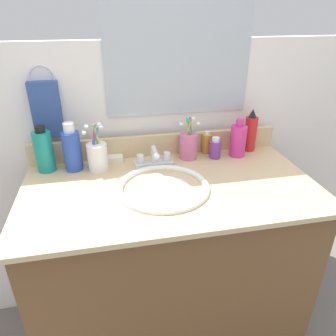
# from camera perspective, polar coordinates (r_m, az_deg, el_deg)

# --- Properties ---
(ground_plane) EXTENTS (6.00, 6.00, 0.00)m
(ground_plane) POSITION_cam_1_polar(r_m,az_deg,el_deg) (1.73, 0.34, -27.70)
(ground_plane) COLOR #66605B
(vanity_cabinet) EXTENTS (1.02, 0.53, 0.81)m
(vanity_cabinet) POSITION_cam_1_polar(r_m,az_deg,el_deg) (1.41, 0.39, -18.14)
(vanity_cabinet) COLOR brown
(vanity_cabinet) RESTS_ON ground_plane
(countertop) EXTENTS (1.07, 0.57, 0.02)m
(countertop) POSITION_cam_1_polar(r_m,az_deg,el_deg) (1.16, 0.45, -3.46)
(countertop) COLOR #D1B284
(countertop) RESTS_ON vanity_cabinet
(backsplash) EXTENTS (1.07, 0.02, 0.09)m
(backsplash) POSITION_cam_1_polar(r_m,az_deg,el_deg) (1.38, -1.93, 4.21)
(backsplash) COLOR #D1B284
(backsplash) RESTS_ON countertop
(back_wall) EXTENTS (2.17, 0.04, 1.30)m
(back_wall) POSITION_cam_1_polar(r_m,az_deg,el_deg) (1.53, -2.20, -2.76)
(back_wall) COLOR white
(back_wall) RESTS_ON ground_plane
(mirror_panel) EXTENTS (0.60, 0.01, 0.56)m
(mirror_panel) POSITION_cam_1_polar(r_m,az_deg,el_deg) (1.33, 2.01, 21.50)
(mirror_panel) COLOR #B2BCC6
(towel_ring) EXTENTS (0.10, 0.01, 0.10)m
(towel_ring) POSITION_cam_1_polar(r_m,az_deg,el_deg) (1.33, -21.84, 14.89)
(towel_ring) COLOR silver
(hand_towel) EXTENTS (0.11, 0.04, 0.22)m
(hand_towel) POSITION_cam_1_polar(r_m,az_deg,el_deg) (1.34, -21.06, 9.75)
(hand_towel) COLOR #334C8C
(sink_basin) EXTENTS (0.33, 0.33, 0.11)m
(sink_basin) POSITION_cam_1_polar(r_m,az_deg,el_deg) (1.15, -0.86, -5.00)
(sink_basin) COLOR white
(sink_basin) RESTS_ON countertop
(faucet) EXTENTS (0.16, 0.10, 0.08)m
(faucet) POSITION_cam_1_polar(r_m,az_deg,el_deg) (1.29, -2.51, 1.69)
(faucet) COLOR silver
(faucet) RESTS_ON countertop
(bottle_mouthwash_teal) EXTENTS (0.07, 0.07, 0.18)m
(bottle_mouthwash_teal) POSITION_cam_1_polar(r_m,az_deg,el_deg) (1.31, -21.46, 2.91)
(bottle_mouthwash_teal) COLOR teal
(bottle_mouthwash_teal) RESTS_ON countertop
(bottle_cream_purple) EXTENTS (0.05, 0.05, 0.09)m
(bottle_cream_purple) POSITION_cam_1_polar(r_m,az_deg,el_deg) (1.36, 8.50, 3.46)
(bottle_cream_purple) COLOR #7A3899
(bottle_cream_purple) RESTS_ON countertop
(bottle_oil_amber) EXTENTS (0.04, 0.04, 0.10)m
(bottle_oil_amber) POSITION_cam_1_polar(r_m,az_deg,el_deg) (1.40, 6.98, 4.45)
(bottle_oil_amber) COLOR gold
(bottle_oil_amber) RESTS_ON countertop
(bottle_soap_pink) EXTENTS (0.07, 0.07, 0.16)m
(bottle_soap_pink) POSITION_cam_1_polar(r_m,az_deg,el_deg) (1.39, 12.51, 4.92)
(bottle_soap_pink) COLOR #D8338C
(bottle_soap_pink) RESTS_ON countertop
(bottle_shampoo_blue) EXTENTS (0.07, 0.07, 0.19)m
(bottle_shampoo_blue) POSITION_cam_1_polar(r_m,az_deg,el_deg) (1.28, -16.92, 3.22)
(bottle_shampoo_blue) COLOR #2D4CB2
(bottle_shampoo_blue) RESTS_ON countertop
(bottle_spray_red) EXTENTS (0.05, 0.05, 0.19)m
(bottle_spray_red) POSITION_cam_1_polar(r_m,az_deg,el_deg) (1.45, 14.64, 6.30)
(bottle_spray_red) COLOR red
(bottle_spray_red) RESTS_ON countertop
(cup_white_ceramic) EXTENTS (0.09, 0.08, 0.19)m
(cup_white_ceramic) POSITION_cam_1_polar(r_m,az_deg,el_deg) (1.27, -12.60, 2.11)
(cup_white_ceramic) COLOR white
(cup_white_ceramic) RESTS_ON countertop
(cup_pink) EXTENTS (0.08, 0.08, 0.18)m
(cup_pink) POSITION_cam_1_polar(r_m,az_deg,el_deg) (1.34, 3.72, 4.07)
(cup_pink) COLOR #D16693
(cup_pink) RESTS_ON countertop
(soap_bar) EXTENTS (0.06, 0.04, 0.02)m
(soap_bar) POSITION_cam_1_polar(r_m,az_deg,el_deg) (1.34, -9.49, 1.67)
(soap_bar) COLOR white
(soap_bar) RESTS_ON countertop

